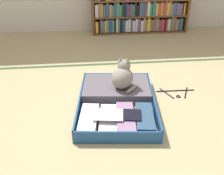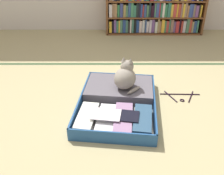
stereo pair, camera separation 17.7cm
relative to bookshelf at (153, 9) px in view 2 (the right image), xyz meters
The scene contains 6 objects.
ground_plane 2.35m from the bookshelf, 104.27° to the right, with size 10.00×10.00×0.00m, color tan.
tatami_border 1.32m from the bookshelf, 116.78° to the right, with size 4.80×0.05×0.00m.
bookshelf is the anchor object (origin of this frame).
open_suitcase 2.07m from the bookshelf, 106.31° to the right, with size 0.72×0.95×0.11m.
black_cat 1.92m from the bookshelf, 105.41° to the right, with size 0.27×0.28×0.28m.
clothes_hanger 1.87m from the bookshelf, 89.93° to the right, with size 0.37×0.19×0.01m.
Camera 2 is at (-0.05, -1.52, 1.24)m, focal length 40.25 mm.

